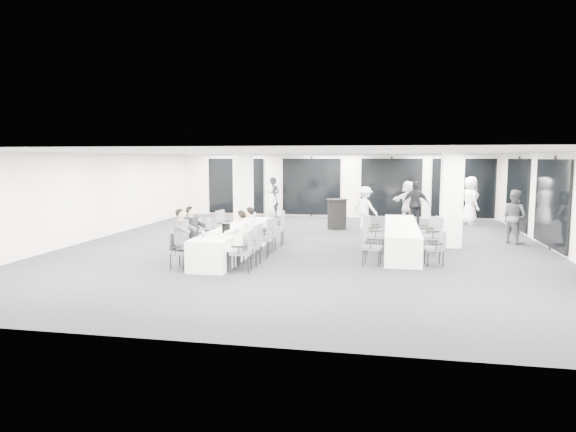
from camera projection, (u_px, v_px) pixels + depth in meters
name	position (u px, v px, depth m)	size (l,w,h in m)	color
room	(340.00, 198.00, 15.88)	(14.04, 16.04, 2.84)	#242329
column_left	(243.00, 192.00, 18.61)	(0.60, 0.60, 2.80)	white
column_right	(451.00, 200.00, 15.15)	(0.60, 0.60, 2.80)	white
banquet_table_main	(235.00, 241.00, 14.03)	(0.90, 5.00, 0.75)	white
banquet_table_side	(401.00, 238.00, 14.60)	(0.90, 5.00, 0.75)	white
cocktail_table	(337.00, 214.00, 19.01)	(0.80, 0.80, 1.12)	black
chair_main_left_near	(178.00, 248.00, 12.26)	(0.52, 0.54, 0.86)	#505358
chair_main_left_second	(188.00, 241.00, 12.87)	(0.56, 0.61, 1.00)	#505358
chair_main_left_mid	(204.00, 235.00, 13.99)	(0.51, 0.56, 0.97)	#505358
chair_main_left_fourth	(213.00, 232.00, 14.69)	(0.47, 0.53, 0.91)	#505358
chair_main_left_far	(224.00, 225.00, 15.77)	(0.59, 0.63, 1.03)	#505358
chair_main_right_near	(244.00, 248.00, 11.88)	(0.54, 0.58, 0.97)	#505358
chair_main_right_second	(253.00, 242.00, 12.63)	(0.52, 0.58, 1.01)	#505358
chair_main_right_mid	(263.00, 235.00, 13.64)	(0.58, 0.63, 1.03)	#505358
chair_main_right_fourth	(269.00, 233.00, 14.40)	(0.49, 0.55, 0.95)	#505358
chair_main_right_far	(278.00, 226.00, 15.48)	(0.56, 0.61, 1.03)	#505358
chair_side_left_near	(369.00, 244.00, 12.69)	(0.51, 0.55, 0.91)	#505358
chair_side_left_mid	(371.00, 233.00, 14.13)	(0.61, 0.65, 1.03)	#505358
chair_side_left_far	(373.00, 228.00, 15.62)	(0.54, 0.57, 0.90)	#505358
chair_side_right_near	(437.00, 245.00, 12.62)	(0.49, 0.53, 0.87)	#505358
chair_side_right_mid	(433.00, 233.00, 13.93)	(0.62, 0.66, 1.04)	#505358
chair_side_right_far	(428.00, 229.00, 15.56)	(0.53, 0.55, 0.87)	#505358
seated_guest_a	(184.00, 235.00, 12.18)	(0.50, 0.38, 1.44)	#4E5155
seated_guest_b	(194.00, 231.00, 12.80)	(0.50, 0.38, 1.44)	black
seated_guest_c	(237.00, 237.00, 11.87)	(0.50, 0.38, 1.44)	white
seated_guest_d	(246.00, 232.00, 12.63)	(0.50, 0.38, 1.44)	white
standing_guest_a	(270.00, 204.00, 19.12)	(0.68, 0.55, 1.86)	white
standing_guest_c	(365.00, 205.00, 19.14)	(1.16, 0.59, 1.79)	white
standing_guest_d	(415.00, 201.00, 19.66)	(1.17, 0.65, 1.98)	black
standing_guest_e	(470.00, 197.00, 20.26)	(1.04, 0.63, 2.15)	white
standing_guest_f	(408.00, 199.00, 20.67)	(1.78, 0.69, 1.94)	white
standing_guest_g	(273.00, 195.00, 22.52)	(0.74, 0.60, 2.02)	black
standing_guest_h	(514.00, 213.00, 15.80)	(0.91, 0.56, 1.89)	#4E5155
ice_bucket_near	(226.00, 228.00, 12.94)	(0.22, 0.22, 0.25)	black
ice_bucket_far	(246.00, 217.00, 15.39)	(0.23, 0.23, 0.26)	black
water_bottle_a	(203.00, 235.00, 11.97)	(0.06, 0.06, 0.20)	silver
water_bottle_b	(240.00, 222.00, 14.20)	(0.07, 0.07, 0.22)	silver
water_bottle_c	(255.00, 216.00, 15.93)	(0.06, 0.06, 0.20)	silver
plate_a	(217.00, 234.00, 12.63)	(0.20, 0.20, 0.03)	white
plate_b	(221.00, 237.00, 12.15)	(0.21, 0.21, 0.03)	white
plate_c	(228.00, 230.00, 13.35)	(0.21, 0.21, 0.03)	white
wine_glass	(220.00, 232.00, 12.10)	(0.07, 0.07, 0.19)	silver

